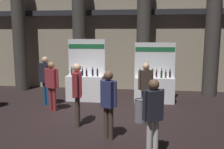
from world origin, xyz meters
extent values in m
plane|color=black|center=(0.00, 0.00, 0.00)|extent=(24.50, 24.50, 0.00)
cube|color=tan|center=(0.00, 4.45, 3.24)|extent=(12.25, 0.25, 6.48)
cube|color=#2D2D33|center=(0.00, 4.14, 3.57)|extent=(12.25, 0.20, 0.24)
cylinder|color=#423D38|center=(-4.23, 3.56, 2.80)|extent=(0.61, 0.61, 5.60)
cylinder|color=#423D38|center=(-1.41, 3.56, 2.80)|extent=(0.61, 0.61, 5.60)
cylinder|color=#423D38|center=(1.41, 3.56, 2.80)|extent=(0.61, 0.61, 5.60)
cylinder|color=#423D38|center=(4.23, 3.56, 2.80)|extent=(0.61, 0.61, 5.60)
cube|color=white|center=(-0.84, 2.11, 0.49)|extent=(1.43, 0.60, 0.98)
cube|color=white|center=(-0.84, 2.45, 1.20)|extent=(1.50, 0.04, 2.41)
cube|color=#1E6638|center=(-0.84, 2.43, 2.12)|extent=(1.46, 0.01, 0.18)
cylinder|color=#19381E|center=(-1.37, 2.12, 1.12)|extent=(0.07, 0.07, 0.26)
cylinder|color=#19381E|center=(-1.37, 2.12, 1.28)|extent=(0.03, 0.03, 0.06)
cylinder|color=red|center=(-1.37, 2.12, 1.32)|extent=(0.03, 0.03, 0.02)
cylinder|color=black|center=(-1.15, 2.02, 1.12)|extent=(0.06, 0.06, 0.27)
cylinder|color=black|center=(-1.15, 2.02, 1.29)|extent=(0.03, 0.03, 0.06)
cylinder|color=gold|center=(-1.15, 2.02, 1.33)|extent=(0.03, 0.03, 0.02)
cylinder|color=black|center=(-0.94, 2.12, 1.11)|extent=(0.06, 0.06, 0.26)
cylinder|color=black|center=(-0.94, 2.12, 1.29)|extent=(0.03, 0.03, 0.09)
cylinder|color=red|center=(-0.94, 2.12, 1.34)|extent=(0.03, 0.03, 0.02)
cylinder|color=black|center=(-0.75, 2.02, 1.10)|extent=(0.07, 0.07, 0.22)
cylinder|color=black|center=(-0.75, 2.02, 1.25)|extent=(0.03, 0.03, 0.08)
cylinder|color=red|center=(-0.75, 2.02, 1.30)|extent=(0.03, 0.03, 0.02)
cylinder|color=black|center=(-0.53, 2.12, 1.11)|extent=(0.08, 0.08, 0.25)
cylinder|color=black|center=(-0.53, 2.12, 1.28)|extent=(0.03, 0.03, 0.09)
cylinder|color=gold|center=(-0.53, 2.12, 1.33)|extent=(0.03, 0.03, 0.02)
cylinder|color=black|center=(-0.33, 2.07, 1.11)|extent=(0.06, 0.06, 0.26)
cylinder|color=black|center=(-0.33, 2.07, 1.27)|extent=(0.03, 0.03, 0.06)
cylinder|color=gold|center=(-0.33, 2.07, 1.31)|extent=(0.03, 0.03, 0.02)
cube|color=white|center=(1.87, 2.19, 0.48)|extent=(1.49, 0.60, 0.97)
cube|color=white|center=(1.87, 2.53, 1.14)|extent=(1.56, 0.04, 2.28)
cube|color=#1E6638|center=(1.87, 2.51, 2.01)|extent=(1.52, 0.01, 0.18)
cylinder|color=black|center=(1.30, 2.23, 1.10)|extent=(0.07, 0.07, 0.26)
cylinder|color=black|center=(1.30, 2.23, 1.27)|extent=(0.03, 0.03, 0.08)
cylinder|color=red|center=(1.30, 2.23, 1.31)|extent=(0.03, 0.03, 0.02)
cylinder|color=black|center=(1.47, 2.19, 1.09)|extent=(0.07, 0.07, 0.25)
cylinder|color=black|center=(1.47, 2.19, 1.25)|extent=(0.03, 0.03, 0.07)
cylinder|color=black|center=(1.47, 2.19, 1.30)|extent=(0.03, 0.03, 0.02)
cylinder|color=black|center=(1.62, 2.17, 1.08)|extent=(0.06, 0.06, 0.22)
cylinder|color=black|center=(1.62, 2.17, 1.23)|extent=(0.03, 0.03, 0.07)
cylinder|color=black|center=(1.62, 2.17, 1.27)|extent=(0.03, 0.03, 0.02)
cylinder|color=#19381E|center=(1.78, 2.24, 1.09)|extent=(0.07, 0.07, 0.24)
cylinder|color=#19381E|center=(1.78, 2.24, 1.25)|extent=(0.03, 0.03, 0.08)
cylinder|color=black|center=(1.78, 2.24, 1.29)|extent=(0.03, 0.03, 0.02)
cylinder|color=black|center=(1.94, 2.26, 1.08)|extent=(0.06, 0.06, 0.22)
cylinder|color=black|center=(1.94, 2.26, 1.23)|extent=(0.03, 0.03, 0.08)
cylinder|color=gold|center=(1.94, 2.26, 1.28)|extent=(0.03, 0.03, 0.02)
cylinder|color=#19381E|center=(2.11, 2.11, 1.10)|extent=(0.08, 0.08, 0.26)
cylinder|color=#19381E|center=(2.11, 2.11, 1.27)|extent=(0.03, 0.03, 0.08)
cylinder|color=red|center=(2.11, 2.11, 1.32)|extent=(0.03, 0.03, 0.02)
cylinder|color=#472D14|center=(2.27, 2.14, 1.08)|extent=(0.07, 0.07, 0.23)
cylinder|color=#472D14|center=(2.27, 2.14, 1.24)|extent=(0.03, 0.03, 0.08)
cylinder|color=red|center=(2.27, 2.14, 1.28)|extent=(0.03, 0.03, 0.02)
cylinder|color=black|center=(2.44, 2.25, 1.09)|extent=(0.07, 0.07, 0.24)
cylinder|color=black|center=(2.44, 2.25, 1.25)|extent=(0.03, 0.03, 0.08)
cylinder|color=black|center=(2.44, 2.25, 1.30)|extent=(0.03, 0.03, 0.02)
cylinder|color=slate|center=(1.37, -0.11, 0.34)|extent=(0.33, 0.33, 0.67)
torus|color=black|center=(1.37, -0.11, 0.68)|extent=(0.33, 0.33, 0.02)
cylinder|color=silver|center=(1.74, -2.18, 0.40)|extent=(0.12, 0.12, 0.81)
cylinder|color=silver|center=(1.61, -2.26, 0.40)|extent=(0.12, 0.12, 0.81)
cube|color=#23232D|center=(1.67, -2.22, 1.13)|extent=(0.42, 0.39, 0.64)
sphere|color=brown|center=(1.67, -2.22, 1.57)|extent=(0.22, 0.22, 0.22)
cylinder|color=#23232D|center=(1.86, -2.10, 1.15)|extent=(0.08, 0.08, 0.61)
cylinder|color=#23232D|center=(1.49, -2.33, 1.15)|extent=(0.08, 0.08, 0.61)
cylinder|color=maroon|center=(-1.53, 0.56, 0.41)|extent=(0.12, 0.12, 0.81)
cylinder|color=maroon|center=(-1.69, 0.63, 0.41)|extent=(0.12, 0.12, 0.81)
cube|color=maroon|center=(-1.61, 0.60, 1.13)|extent=(0.47, 0.36, 0.64)
sphere|color=#8C6647|center=(-1.61, 0.60, 1.57)|extent=(0.22, 0.22, 0.22)
cylinder|color=maroon|center=(-1.38, 0.50, 1.15)|extent=(0.08, 0.08, 0.61)
cylinder|color=maroon|center=(-1.85, 0.69, 1.15)|extent=(0.08, 0.08, 0.61)
cylinder|color=navy|center=(1.59, 0.62, 0.41)|extent=(0.12, 0.12, 0.82)
cylinder|color=navy|center=(1.45, 0.56, 0.41)|extent=(0.12, 0.12, 0.82)
cube|color=#47382D|center=(1.52, 0.59, 1.14)|extent=(0.41, 0.36, 0.65)
sphere|color=tan|center=(1.52, 0.59, 1.59)|extent=(0.23, 0.23, 0.23)
cylinder|color=#47382D|center=(1.72, 0.68, 1.16)|extent=(0.08, 0.08, 0.62)
cylinder|color=#47382D|center=(1.32, 0.50, 1.16)|extent=(0.08, 0.08, 0.62)
cylinder|color=#47382D|center=(-0.39, -0.60, 0.43)|extent=(0.12, 0.12, 0.87)
cylinder|color=#47382D|center=(-0.36, -0.77, 0.43)|extent=(0.12, 0.12, 0.87)
cube|color=maroon|center=(-0.38, -0.68, 1.21)|extent=(0.31, 0.44, 0.69)
sphere|color=tan|center=(-0.38, -0.68, 1.68)|extent=(0.24, 0.24, 0.24)
cylinder|color=maroon|center=(-0.42, -0.44, 1.23)|extent=(0.08, 0.08, 0.65)
cylinder|color=maroon|center=(-0.33, -0.92, 1.23)|extent=(0.08, 0.08, 0.65)
cylinder|color=#47382D|center=(0.55, -1.43, 0.41)|extent=(0.12, 0.12, 0.83)
cylinder|color=#47382D|center=(0.68, -1.50, 0.41)|extent=(0.12, 0.12, 0.83)
cube|color=navy|center=(0.62, -1.46, 1.15)|extent=(0.39, 0.36, 0.65)
sphere|color=brown|center=(0.62, -1.46, 1.60)|extent=(0.23, 0.23, 0.23)
cylinder|color=navy|center=(0.44, -1.37, 1.17)|extent=(0.08, 0.08, 0.62)
cylinder|color=navy|center=(0.80, -1.56, 1.17)|extent=(0.08, 0.08, 0.62)
cylinder|color=navy|center=(-2.16, 1.24, 0.44)|extent=(0.12, 0.12, 0.87)
cylinder|color=navy|center=(-1.99, 1.16, 0.44)|extent=(0.12, 0.12, 0.87)
cube|color=#23232D|center=(-2.07, 1.20, 1.22)|extent=(0.52, 0.43, 0.69)
sphere|color=tan|center=(-2.07, 1.20, 1.69)|extent=(0.24, 0.24, 0.24)
cylinder|color=#23232D|center=(-2.32, 1.33, 1.23)|extent=(0.08, 0.08, 0.66)
cylinder|color=#23232D|center=(-1.83, 1.07, 1.23)|extent=(0.08, 0.08, 0.66)
camera|label=1|loc=(1.47, -7.28, 2.57)|focal=39.84mm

